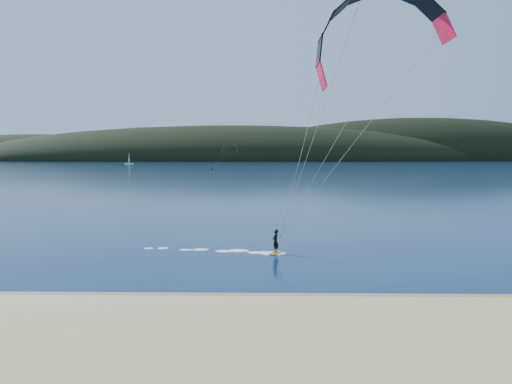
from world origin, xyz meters
TOP-DOWN VIEW (x-y plane):
  - ground at (0.00, 0.00)m, footprint 1800.00×1800.00m
  - wet_sand at (0.00, 4.50)m, footprint 220.00×2.50m
  - headland at (0.63, 745.28)m, footprint 1200.00×310.00m
  - kitesurfer_near at (11.29, 10.04)m, footprint 21.09×9.22m
  - kitesurfer_far at (-11.27, 195.88)m, footprint 13.00×7.31m
  - sailboat at (-118.77, 407.12)m, footprint 7.65×4.91m

SIDE VIEW (x-z plane):
  - ground at x=0.00m, z-range 0.00..0.00m
  - headland at x=0.63m, z-range -70.00..70.00m
  - wet_sand at x=0.00m, z-range 0.00..0.10m
  - sailboat at x=-118.77m, z-range -4.63..6.23m
  - kitesurfer_far at x=-11.27m, z-range 2.95..15.76m
  - kitesurfer_near at x=11.29m, z-range 4.30..20.55m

